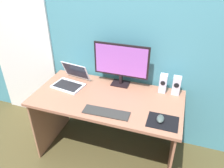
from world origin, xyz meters
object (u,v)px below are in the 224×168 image
object	(u,v)px
keyboard_external	(106,113)
monitor	(121,63)
mouse	(160,119)
speaker_near_monitor	(163,83)
laptop	(71,81)
speaker_right	(176,86)

from	to	relation	value
keyboard_external	monitor	bearing A→B (deg)	90.15
keyboard_external	mouse	bearing A→B (deg)	3.74
monitor	speaker_near_monitor	size ratio (longest dim) A/B	2.94
keyboard_external	mouse	size ratio (longest dim) A/B	4.03
keyboard_external	mouse	world-z (taller)	mouse
laptop	keyboard_external	world-z (taller)	laptop
speaker_right	laptop	xyz separation A→B (m)	(-1.04, -0.16, -0.05)
speaker_near_monitor	mouse	xyz separation A→B (m)	(0.04, -0.44, -0.07)
monitor	keyboard_external	world-z (taller)	monitor
speaker_near_monitor	monitor	bearing A→B (deg)	179.21
keyboard_external	speaker_near_monitor	bearing A→B (deg)	48.17
monitor	laptop	bearing A→B (deg)	-161.20
speaker_near_monitor	laptop	bearing A→B (deg)	-170.07
monitor	laptop	world-z (taller)	monitor
mouse	laptop	bearing A→B (deg)	160.98
speaker_near_monitor	laptop	xyz separation A→B (m)	(-0.92, -0.16, -0.05)
monitor	keyboard_external	size ratio (longest dim) A/B	1.38
monitor	speaker_near_monitor	xyz separation A→B (m)	(0.43, -0.01, -0.15)
speaker_right	mouse	bearing A→B (deg)	-100.46
speaker_right	speaker_near_monitor	xyz separation A→B (m)	(-0.13, 0.00, 0.00)
monitor	speaker_near_monitor	bearing A→B (deg)	-0.79
speaker_right	keyboard_external	world-z (taller)	speaker_right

